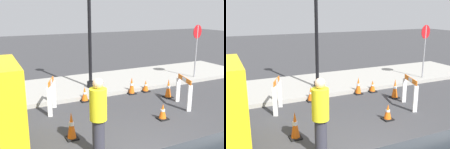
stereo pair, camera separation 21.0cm
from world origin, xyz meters
The scene contains 12 objects.
sidewalk_slab centered at (0.00, 6.09, 0.07)m, with size 18.00×3.18×0.15m.
streetlamp_post centered at (0.95, 5.47, 3.27)m, with size 0.44×0.44×4.83m.
stop_sign centered at (5.83, 4.87, 1.73)m, with size 0.59×0.15×2.37m.
barricade_0 centered at (3.10, 2.48, 0.56)m, with size 0.41×0.97×1.02m.
barricade_1 centered at (-0.98, 3.93, 0.58)m, with size 0.45×0.80×1.08m.
traffic_cone_0 centered at (0.29, 4.40, 0.25)m, with size 0.30×0.30×0.53m.
traffic_cone_1 centered at (-0.98, 1.92, 0.35)m, with size 0.30×0.30×0.72m.
traffic_cone_2 centered at (2.86, 4.40, 0.22)m, with size 0.30×0.30×0.47m.
traffic_cone_3 centered at (2.22, 4.40, 0.32)m, with size 0.30×0.30×0.66m.
traffic_cone_4 centered at (1.83, 1.91, 0.23)m, with size 0.30×0.30×0.48m.
traffic_cone_5 centered at (3.21, 3.42, 0.35)m, with size 0.30×0.30×0.72m.
person_worker centered at (-0.66, 0.94, 0.96)m, with size 0.53×0.53×1.79m.
Camera 2 is at (-2.55, -4.03, 3.20)m, focal length 42.00 mm.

